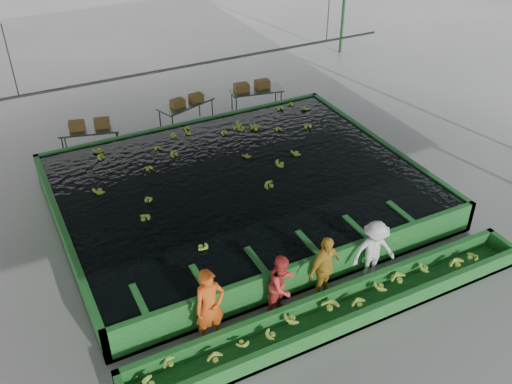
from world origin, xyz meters
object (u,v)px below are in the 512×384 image
box_stack_left (90,128)px  box_stack_mid (187,104)px  sorting_trough (340,311)px  worker_c (325,268)px  packing_table_right (256,100)px  box_stack_right (252,89)px  worker_b (282,285)px  flotation_tank (240,191)px  worker_a (210,307)px  packing_table_left (91,141)px  packing_table_mid (187,115)px  worker_d (374,251)px

box_stack_left → box_stack_mid: size_ratio=1.06×
sorting_trough → worker_c: bearing=85.6°
worker_c → packing_table_right: (3.17, 9.59, -0.42)m
sorting_trough → packing_table_right: size_ratio=5.19×
box_stack_right → sorting_trough: bearing=-106.5°
worker_b → worker_c: 1.10m
flotation_tank → worker_a: bearing=-122.8°
box_stack_left → box_stack_right: size_ratio=0.96×
worker_b → packing_table_left: size_ratio=0.84×
worker_b → box_stack_left: worker_b is taller
worker_c → box_stack_left: size_ratio=1.32×
sorting_trough → box_stack_right: (3.10, 10.48, 0.63)m
flotation_tank → box_stack_right: bearing=60.1°
flotation_tank → box_stack_right: size_ratio=7.36×
box_stack_left → worker_b: bearing=-77.9°
worker_b → packing_table_left: 9.50m
packing_table_right → box_stack_right: box_stack_right is taller
packing_table_mid → packing_table_right: size_ratio=1.06×
sorting_trough → worker_d: (1.45, 0.80, 0.58)m
flotation_tank → box_stack_mid: bearing=85.1°
flotation_tank → packing_table_left: 5.85m
worker_c → box_stack_mid: worker_c is taller
worker_b → packing_table_right: size_ratio=0.83×
worker_c → box_stack_left: bearing=91.0°
worker_c → packing_table_mid: bearing=70.5°
worker_d → box_stack_left: bearing=128.1°
worker_a → packing_table_right: 11.32m
flotation_tank → box_stack_left: 5.88m
worker_b → worker_c: (1.10, 0.00, 0.06)m
flotation_tank → packing_table_mid: (0.42, 5.28, 0.01)m
box_stack_right → worker_d: bearing=-99.7°
packing_table_mid → box_stack_right: bearing=2.1°
worker_a → packing_table_left: (-0.32, 9.27, -0.50)m
sorting_trough → packing_table_right: bearing=72.7°
packing_table_right → worker_a: bearing=-122.0°
box_stack_left → box_stack_mid: (3.48, 0.18, 0.06)m
box_stack_mid → packing_table_left: bearing=-176.2°
worker_d → box_stack_right: 9.82m
sorting_trough → box_stack_left: (-3.03, 10.12, 0.62)m
worker_b → worker_d: (2.49, 0.00, 0.03)m
packing_table_left → box_stack_mid: size_ratio=1.56×
packing_table_right → packing_table_left: bearing=-177.1°
worker_a → packing_table_right: bearing=55.1°
packing_table_mid → box_stack_left: 3.49m
box_stack_mid → box_stack_right: bearing=3.8°
box_stack_mid → box_stack_right: 2.66m
sorting_trough → worker_b: size_ratio=6.26×
packing_table_left → packing_table_mid: (3.51, 0.32, 0.03)m
flotation_tank → box_stack_left: bearing=121.1°
flotation_tank → worker_d: bearing=-71.4°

